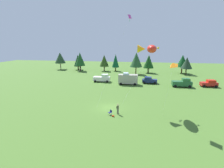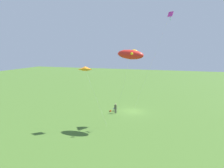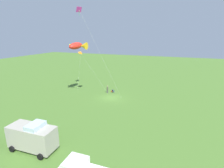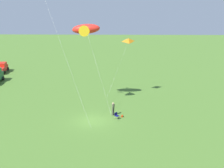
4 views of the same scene
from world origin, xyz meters
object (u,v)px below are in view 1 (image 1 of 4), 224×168
(backpack_on_grass, at_px, (113,116))
(car_navy_hatch, at_px, (149,80))
(van_motorhome_grey, at_px, (128,79))
(truck_green_flatbed, at_px, (182,83))
(truck_white_pickup, at_px, (102,78))
(person_kite_flyer, at_px, (118,108))
(kite_large_fish, at_px, (149,49))
(kite_diamond_rainbow, at_px, (128,21))
(folding_chair, at_px, (110,112))
(kite_delta_orange, at_px, (172,65))
(car_red_sedan, at_px, (209,83))

(backpack_on_grass, bearing_deg, car_navy_hatch, 75.33)
(van_motorhome_grey, bearing_deg, truck_green_flatbed, 176.20)
(truck_white_pickup, height_order, car_navy_hatch, truck_white_pickup)
(van_motorhome_grey, distance_m, truck_green_flatbed, 14.65)
(van_motorhome_grey, bearing_deg, person_kite_flyer, 87.91)
(car_navy_hatch, bearing_deg, person_kite_flyer, 78.60)
(person_kite_flyer, distance_m, truck_white_pickup, 25.20)
(kite_large_fish, height_order, kite_diamond_rainbow, kite_diamond_rainbow)
(folding_chair, relative_size, van_motorhome_grey, 0.15)
(van_motorhome_grey, distance_m, kite_large_fish, 20.49)
(car_navy_hatch, xyz_separation_m, kite_large_fish, (-1.24, -20.17, 9.58))
(van_motorhome_grey, height_order, kite_large_fish, kite_large_fish)
(folding_chair, xyz_separation_m, car_navy_hatch, (7.18, 24.44, 0.46))
(person_kite_flyer, xyz_separation_m, kite_large_fish, (4.76, 3.82, 9.51))
(car_navy_hatch, bearing_deg, folding_chair, 76.28)
(folding_chair, xyz_separation_m, kite_large_fish, (5.94, 4.27, 10.04))
(van_motorhome_grey, distance_m, car_navy_hatch, 6.52)
(van_motorhome_grey, distance_m, kite_delta_orange, 25.95)
(truck_white_pickup, bearing_deg, car_red_sedan, -4.22)
(folding_chair, distance_m, backpack_on_grass, 1.00)
(truck_green_flatbed, relative_size, kite_large_fish, 0.45)
(car_red_sedan, distance_m, kite_diamond_rainbow, 29.19)
(folding_chair, distance_m, kite_diamond_rainbow, 17.66)
(folding_chair, bearing_deg, kite_diamond_rainbow, -146.74)
(folding_chair, height_order, kite_delta_orange, kite_delta_orange)
(kite_delta_orange, bearing_deg, van_motorhome_grey, 108.10)
(folding_chair, distance_m, van_motorhome_grey, 22.15)
(kite_diamond_rainbow, bearing_deg, backpack_on_grass, -97.65)
(backpack_on_grass, distance_m, truck_green_flatbed, 27.07)
(person_kite_flyer, height_order, truck_green_flatbed, truck_green_flatbed)
(car_navy_hatch, bearing_deg, truck_white_pickup, 3.02)
(backpack_on_grass, bearing_deg, truck_white_pickup, 106.48)
(folding_chair, height_order, van_motorhome_grey, van_motorhome_grey)
(person_kite_flyer, distance_m, car_red_sedan, 31.31)
(person_kite_flyer, xyz_separation_m, van_motorhome_grey, (-0.04, 21.64, 0.62))
(truck_white_pickup, height_order, kite_diamond_rainbow, kite_diamond_rainbow)
(car_red_sedan, distance_m, kite_delta_orange, 29.38)
(truck_white_pickup, relative_size, car_navy_hatch, 1.18)
(folding_chair, xyz_separation_m, truck_green_flatbed, (15.77, 21.68, 0.61))
(kite_delta_orange, bearing_deg, person_kite_flyer, 164.63)
(kite_delta_orange, bearing_deg, backpack_on_grass, 173.43)
(person_kite_flyer, height_order, kite_diamond_rainbow, kite_diamond_rainbow)
(folding_chair, height_order, car_navy_hatch, car_navy_hatch)
(kite_delta_orange, bearing_deg, folding_chair, 169.33)
(folding_chair, relative_size, backpack_on_grass, 2.56)
(car_navy_hatch, xyz_separation_m, truck_green_flatbed, (8.59, -2.76, 0.15))
(person_kite_flyer, relative_size, folding_chair, 2.12)
(kite_large_fish, relative_size, kite_delta_orange, 1.25)
(truck_green_flatbed, bearing_deg, folding_chair, -127.67)
(backpack_on_grass, distance_m, van_motorhome_grey, 22.86)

